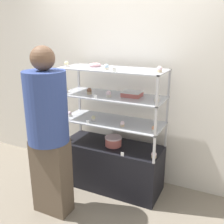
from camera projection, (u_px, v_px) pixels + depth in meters
name	position (u px, v px, depth m)	size (l,w,h in m)	color
ground_plane	(112.00, 186.00, 3.33)	(20.00, 20.00, 0.00)	gray
back_wall	(125.00, 80.00, 3.28)	(8.00, 0.05, 2.60)	silver
display_base	(112.00, 166.00, 3.25)	(1.21, 0.49, 0.57)	black
display_riser_lower	(112.00, 122.00, 3.08)	(1.21, 0.49, 0.31)	#B7B7BC
display_riser_middle	(112.00, 97.00, 2.99)	(1.21, 0.49, 0.31)	#B7B7BC
display_riser_upper	(112.00, 70.00, 2.90)	(1.21, 0.49, 0.31)	#B7B7BC
layer_cake_centerpiece	(113.00, 141.00, 3.12)	(0.20, 0.20, 0.11)	#C66660
sheet_cake_frosted	(132.00, 94.00, 2.93)	(0.21, 0.18, 0.06)	#C66660
cupcake_0	(68.00, 138.00, 3.28)	(0.06, 0.06, 0.07)	#CCB28C
cupcake_1	(154.00, 155.00, 2.83)	(0.06, 0.06, 0.07)	#CCB28C
price_tag_0	(122.00, 154.00, 2.87)	(0.04, 0.00, 0.04)	white
cupcake_2	(70.00, 114.00, 3.23)	(0.05, 0.05, 0.06)	white
cupcake_3	(93.00, 118.00, 3.06)	(0.05, 0.05, 0.06)	white
cupcake_4	(122.00, 124.00, 2.88)	(0.05, 0.05, 0.06)	#CCB28C
cupcake_5	(154.00, 129.00, 2.74)	(0.05, 0.05, 0.06)	white
price_tag_1	(88.00, 122.00, 2.96)	(0.04, 0.00, 0.04)	white
cupcake_6	(66.00, 90.00, 3.10)	(0.06, 0.06, 0.07)	white
cupcake_7	(89.00, 91.00, 3.04)	(0.06, 0.06, 0.07)	#CCB28C
cupcake_8	(109.00, 94.00, 2.90)	(0.06, 0.06, 0.07)	beige
cupcake_9	(157.00, 98.00, 2.71)	(0.06, 0.06, 0.07)	beige
price_tag_2	(95.00, 97.00, 2.82)	(0.04, 0.00, 0.04)	white
cupcake_10	(66.00, 64.00, 3.02)	(0.05, 0.05, 0.06)	white
cupcake_11	(106.00, 67.00, 2.78)	(0.05, 0.05, 0.06)	beige
cupcake_12	(160.00, 69.00, 2.61)	(0.05, 0.05, 0.06)	#CCB28C
price_tag_3	(114.00, 70.00, 2.64)	(0.04, 0.00, 0.04)	white
donut_glazed	(95.00, 65.00, 3.04)	(0.14, 0.14, 0.04)	#EFB2BC
customer_figure	(48.00, 130.00, 2.61)	(0.41, 0.41, 1.76)	brown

